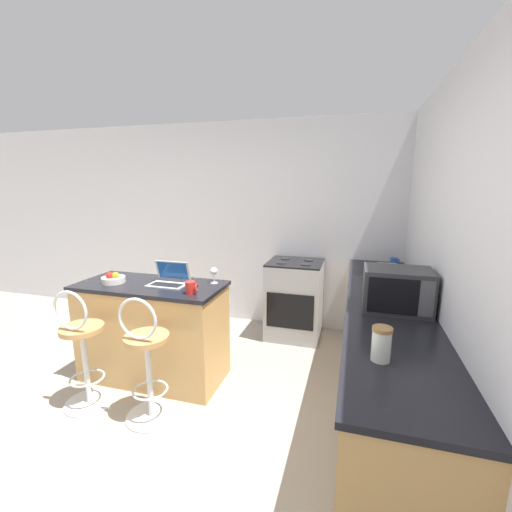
{
  "coord_description": "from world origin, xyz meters",
  "views": [
    {
      "loc": [
        1.52,
        -1.71,
        1.82
      ],
      "look_at": [
        0.46,
        1.92,
        1.03
      ],
      "focal_mm": 24.0,
      "sensor_mm": 36.0,
      "label": 1
    }
  ],
  "objects_px": {
    "bar_stool_near": "(83,352)",
    "stove_range": "(294,299)",
    "storage_jar": "(381,344)",
    "wine_glass_tall": "(214,272)",
    "microwave": "(397,290)",
    "mug_red": "(191,288)",
    "fruit_bowl": "(114,279)",
    "mug_blue": "(394,262)",
    "toaster": "(387,276)",
    "bar_stool_far": "(147,362)",
    "laptop": "(170,278)"
  },
  "relations": [
    {
      "from": "bar_stool_far",
      "to": "mug_blue",
      "type": "distance_m",
      "value": 2.74
    },
    {
      "from": "storage_jar",
      "to": "mug_blue",
      "type": "bearing_deg",
      "value": 83.05
    },
    {
      "from": "bar_stool_near",
      "to": "toaster",
      "type": "relative_size",
      "value": 3.31
    },
    {
      "from": "laptop",
      "to": "microwave",
      "type": "height_order",
      "value": "microwave"
    },
    {
      "from": "storage_jar",
      "to": "wine_glass_tall",
      "type": "bearing_deg",
      "value": 142.45
    },
    {
      "from": "stove_range",
      "to": "mug_red",
      "type": "xyz_separation_m",
      "value": [
        -0.63,
        -1.43,
        0.52
      ]
    },
    {
      "from": "bar_stool_far",
      "to": "microwave",
      "type": "relative_size",
      "value": 2.23
    },
    {
      "from": "laptop",
      "to": "storage_jar",
      "type": "relative_size",
      "value": 1.87
    },
    {
      "from": "laptop",
      "to": "bar_stool_far",
      "type": "bearing_deg",
      "value": -78.54
    },
    {
      "from": "stove_range",
      "to": "wine_glass_tall",
      "type": "relative_size",
      "value": 6.29
    },
    {
      "from": "bar_stool_near",
      "to": "bar_stool_far",
      "type": "xyz_separation_m",
      "value": [
        0.6,
        0.0,
        0.0
      ]
    },
    {
      "from": "stove_range",
      "to": "wine_glass_tall",
      "type": "xyz_separation_m",
      "value": [
        -0.57,
        -1.1,
        0.57
      ]
    },
    {
      "from": "microwave",
      "to": "mug_blue",
      "type": "xyz_separation_m",
      "value": [
        0.12,
        1.43,
        -0.1
      ]
    },
    {
      "from": "bar_stool_near",
      "to": "stove_range",
      "type": "xyz_separation_m",
      "value": [
        1.43,
        1.83,
        -0.02
      ]
    },
    {
      "from": "toaster",
      "to": "storage_jar",
      "type": "distance_m",
      "value": 1.46
    },
    {
      "from": "bar_stool_near",
      "to": "mug_blue",
      "type": "bearing_deg",
      "value": 36.96
    },
    {
      "from": "mug_blue",
      "to": "fruit_bowl",
      "type": "bearing_deg",
      "value": -151.12
    },
    {
      "from": "wine_glass_tall",
      "to": "bar_stool_far",
      "type": "bearing_deg",
      "value": -109.19
    },
    {
      "from": "microwave",
      "to": "mug_blue",
      "type": "relative_size",
      "value": 4.51
    },
    {
      "from": "laptop",
      "to": "fruit_bowl",
      "type": "relative_size",
      "value": 1.61
    },
    {
      "from": "toaster",
      "to": "stove_range",
      "type": "height_order",
      "value": "toaster"
    },
    {
      "from": "bar_stool_near",
      "to": "mug_red",
      "type": "distance_m",
      "value": 1.02
    },
    {
      "from": "mug_blue",
      "to": "wine_glass_tall",
      "type": "xyz_separation_m",
      "value": [
        -1.66,
        -1.16,
        0.05
      ]
    },
    {
      "from": "laptop",
      "to": "wine_glass_tall",
      "type": "relative_size",
      "value": 2.27
    },
    {
      "from": "stove_range",
      "to": "fruit_bowl",
      "type": "relative_size",
      "value": 4.48
    },
    {
      "from": "stove_range",
      "to": "mug_blue",
      "type": "bearing_deg",
      "value": 3.24
    },
    {
      "from": "mug_blue",
      "to": "wine_glass_tall",
      "type": "distance_m",
      "value": 2.02
    },
    {
      "from": "bar_stool_near",
      "to": "fruit_bowl",
      "type": "height_order",
      "value": "fruit_bowl"
    },
    {
      "from": "toaster",
      "to": "storage_jar",
      "type": "height_order",
      "value": "storage_jar"
    },
    {
      "from": "fruit_bowl",
      "to": "wine_glass_tall",
      "type": "relative_size",
      "value": 1.4
    },
    {
      "from": "bar_stool_far",
      "to": "toaster",
      "type": "xyz_separation_m",
      "value": [
        1.78,
        1.13,
        0.53
      ]
    },
    {
      "from": "bar_stool_far",
      "to": "microwave",
      "type": "bearing_deg",
      "value": 14.6
    },
    {
      "from": "microwave",
      "to": "toaster",
      "type": "height_order",
      "value": "microwave"
    },
    {
      "from": "mug_blue",
      "to": "storage_jar",
      "type": "distance_m",
      "value": 2.24
    },
    {
      "from": "bar_stool_near",
      "to": "microwave",
      "type": "bearing_deg",
      "value": 11.03
    },
    {
      "from": "stove_range",
      "to": "mug_red",
      "type": "height_order",
      "value": "mug_red"
    },
    {
      "from": "microwave",
      "to": "wine_glass_tall",
      "type": "relative_size",
      "value": 3.1
    },
    {
      "from": "microwave",
      "to": "toaster",
      "type": "xyz_separation_m",
      "value": [
        -0.01,
        0.66,
        -0.07
      ]
    },
    {
      "from": "toaster",
      "to": "mug_red",
      "type": "xyz_separation_m",
      "value": [
        -1.59,
        -0.73,
        -0.03
      ]
    },
    {
      "from": "toaster",
      "to": "fruit_bowl",
      "type": "bearing_deg",
      "value": -165.17
    },
    {
      "from": "toaster",
      "to": "wine_glass_tall",
      "type": "relative_size",
      "value": 2.08
    },
    {
      "from": "microwave",
      "to": "wine_glass_tall",
      "type": "distance_m",
      "value": 1.56
    },
    {
      "from": "bar_stool_near",
      "to": "mug_blue",
      "type": "xyz_separation_m",
      "value": [
        2.51,
        1.89,
        0.5
      ]
    },
    {
      "from": "stove_range",
      "to": "storage_jar",
      "type": "relative_size",
      "value": 5.18
    },
    {
      "from": "microwave",
      "to": "toaster",
      "type": "distance_m",
      "value": 0.66
    },
    {
      "from": "mug_blue",
      "to": "toaster",
      "type": "bearing_deg",
      "value": -99.62
    },
    {
      "from": "microwave",
      "to": "mug_red",
      "type": "bearing_deg",
      "value": -177.48
    },
    {
      "from": "fruit_bowl",
      "to": "mug_red",
      "type": "bearing_deg",
      "value": -6.08
    },
    {
      "from": "microwave",
      "to": "fruit_bowl",
      "type": "xyz_separation_m",
      "value": [
        -2.43,
        0.02,
        -0.11
      ]
    },
    {
      "from": "toaster",
      "to": "mug_blue",
      "type": "relative_size",
      "value": 3.03
    }
  ]
}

